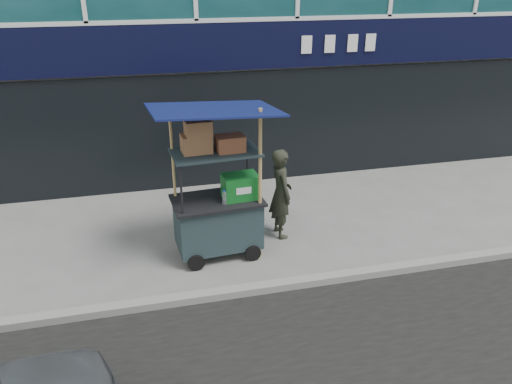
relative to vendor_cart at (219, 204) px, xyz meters
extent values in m
plane|color=slate|center=(0.14, -1.02, -0.89)|extent=(80.00, 80.00, 0.00)
cube|color=gray|center=(0.14, -1.22, -0.83)|extent=(80.00, 0.18, 0.12)
cube|color=black|center=(0.14, 2.84, 2.01)|extent=(15.68, 0.06, 0.90)
cube|color=black|center=(0.14, 2.88, 0.31)|extent=(15.68, 0.04, 2.40)
cube|color=black|center=(-0.02, 0.01, -0.34)|extent=(1.38, 0.87, 0.77)
cylinder|color=black|center=(-0.45, -0.44, -0.76)|extent=(0.27, 0.08, 0.26)
cylinder|color=black|center=(0.47, -0.37, -0.76)|extent=(0.27, 0.08, 0.26)
cube|color=black|center=(-0.02, 0.01, 0.07)|extent=(1.47, 0.96, 0.04)
cylinder|color=black|center=(-0.60, -0.37, 0.46)|extent=(0.04, 0.04, 0.83)
cylinder|color=black|center=(0.61, -0.28, 0.46)|extent=(0.04, 0.04, 0.83)
cylinder|color=black|center=(-0.65, 0.29, 0.46)|extent=(0.04, 0.04, 0.83)
cylinder|color=black|center=(0.56, 0.38, 0.46)|extent=(0.04, 0.04, 0.83)
cube|color=black|center=(-0.02, 0.01, 0.87)|extent=(1.38, 0.87, 0.03)
cylinder|color=#9B8946|center=(0.61, -0.28, 0.35)|extent=(0.06, 0.06, 2.48)
cylinder|color=#9B8946|center=(-0.65, 0.29, 0.30)|extent=(0.05, 0.05, 2.37)
cube|color=#0D134E|center=(-0.02, 0.01, 1.54)|extent=(1.97, 1.46, 0.22)
cube|color=#0F631E|center=(0.35, -0.02, 0.29)|extent=(0.58, 0.43, 0.39)
cylinder|color=silver|center=(0.06, -0.21, 0.20)|extent=(0.08, 0.08, 0.22)
cylinder|color=#173FB3|center=(0.06, -0.21, 0.32)|extent=(0.04, 0.04, 0.02)
cube|color=brown|center=(-0.30, 0.04, 1.03)|extent=(0.46, 0.36, 0.28)
cube|color=olive|center=(0.20, -0.03, 1.01)|extent=(0.44, 0.34, 0.24)
cube|color=brown|center=(-0.26, 0.02, 1.28)|extent=(0.41, 0.32, 0.22)
imported|color=#272A1F|center=(1.14, 0.37, -0.09)|extent=(0.42, 0.60, 1.59)
camera|label=1|loc=(-1.11, -7.07, 3.43)|focal=35.00mm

